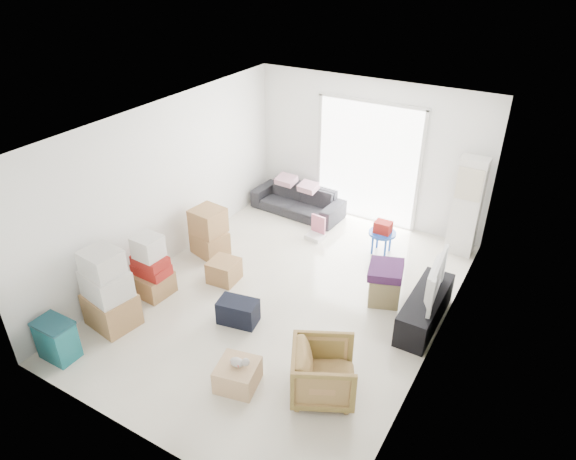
# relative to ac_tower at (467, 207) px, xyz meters

# --- Properties ---
(room_shell) EXTENTS (4.98, 6.48, 3.18)m
(room_shell) POSITION_rel_ac_tower_xyz_m (-1.95, -2.65, 0.48)
(room_shell) COLOR white
(room_shell) RESTS_ON ground
(sliding_door) EXTENTS (2.10, 0.04, 2.33)m
(sliding_door) POSITION_rel_ac_tower_xyz_m (-1.95, 0.33, 0.37)
(sliding_door) COLOR white
(sliding_door) RESTS_ON room_shell
(ac_tower) EXTENTS (0.45, 0.30, 1.75)m
(ac_tower) POSITION_rel_ac_tower_xyz_m (0.00, 0.00, 0.00)
(ac_tower) COLOR silver
(ac_tower) RESTS_ON room_shell
(tv_console) EXTENTS (0.43, 1.42, 0.47)m
(tv_console) POSITION_rel_ac_tower_xyz_m (0.05, -2.17, -0.64)
(tv_console) COLOR black
(tv_console) RESTS_ON room_shell
(television) EXTENTS (0.68, 1.06, 0.13)m
(television) POSITION_rel_ac_tower_xyz_m (0.05, -2.17, -0.34)
(television) COLOR black
(television) RESTS_ON tv_console
(sofa) EXTENTS (1.86, 0.65, 0.72)m
(sofa) POSITION_rel_ac_tower_xyz_m (-3.16, -0.15, -0.52)
(sofa) COLOR #292A2F
(sofa) RESTS_ON room_shell
(pillow_left) EXTENTS (0.40, 0.33, 0.12)m
(pillow_left) POSITION_rel_ac_tower_xyz_m (-3.45, -0.11, -0.10)
(pillow_left) COLOR #BC8998
(pillow_left) RESTS_ON sofa
(pillow_right) EXTENTS (0.41, 0.34, 0.13)m
(pillow_right) POSITION_rel_ac_tower_xyz_m (-2.91, -0.17, -0.09)
(pillow_right) COLOR #BC8998
(pillow_right) RESTS_ON sofa
(armchair) EXTENTS (0.95, 0.97, 0.76)m
(armchair) POSITION_rel_ac_tower_xyz_m (-0.59, -4.08, -0.50)
(armchair) COLOR #AE7C4D
(armchair) RESTS_ON room_shell
(storage_bins) EXTENTS (0.49, 0.35, 0.57)m
(storage_bins) POSITION_rel_ac_tower_xyz_m (-3.85, -5.26, -0.59)
(storage_bins) COLOR #135B63
(storage_bins) RESTS_ON room_shell
(box_stack_a) EXTENTS (0.74, 0.64, 1.21)m
(box_stack_a) POSITION_rel_ac_tower_xyz_m (-3.75, -4.43, -0.33)
(box_stack_a) COLOR #9D7347
(box_stack_a) RESTS_ON room_shell
(box_stack_b) EXTENTS (0.55, 0.53, 1.01)m
(box_stack_b) POSITION_rel_ac_tower_xyz_m (-3.75, -3.60, -0.44)
(box_stack_b) COLOR #9D7347
(box_stack_b) RESTS_ON room_shell
(box_stack_c) EXTENTS (0.67, 0.61, 0.86)m
(box_stack_c) POSITION_rel_ac_tower_xyz_m (-3.72, -2.24, -0.46)
(box_stack_c) COLOR #9D7347
(box_stack_c) RESTS_ON room_shell
(loose_box) EXTENTS (0.47, 0.47, 0.36)m
(loose_box) POSITION_rel_ac_tower_xyz_m (-3.02, -2.78, -0.69)
(loose_box) COLOR #9D7347
(loose_box) RESTS_ON room_shell
(duffel_bag) EXTENTS (0.61, 0.43, 0.36)m
(duffel_bag) POSITION_rel_ac_tower_xyz_m (-2.24, -3.50, -0.70)
(duffel_bag) COLOR black
(duffel_bag) RESTS_ON room_shell
(ottoman) EXTENTS (0.57, 0.57, 0.44)m
(ottoman) POSITION_rel_ac_tower_xyz_m (-0.63, -2.00, -0.65)
(ottoman) COLOR #9E905C
(ottoman) RESTS_ON room_shell
(blanket) EXTENTS (0.59, 0.59, 0.14)m
(blanket) POSITION_rel_ac_tower_xyz_m (-0.63, -2.00, -0.36)
(blanket) COLOR #421D4A
(blanket) RESTS_ON ottoman
(kids_table) EXTENTS (0.47, 0.47, 0.61)m
(kids_table) POSITION_rel_ac_tower_xyz_m (-1.17, -0.72, -0.45)
(kids_table) COLOR blue
(kids_table) RESTS_ON room_shell
(toy_walker) EXTENTS (0.34, 0.31, 0.42)m
(toy_walker) POSITION_rel_ac_tower_xyz_m (-2.37, -0.84, -0.76)
(toy_walker) COLOR silver
(toy_walker) RESTS_ON room_shell
(wood_crate) EXTENTS (0.57, 0.57, 0.32)m
(wood_crate) POSITION_rel_ac_tower_xyz_m (-1.55, -4.48, -0.71)
(wood_crate) COLOR #DAB07E
(wood_crate) RESTS_ON room_shell
(plush_bunny) EXTENTS (0.25, 0.14, 0.13)m
(plush_bunny) POSITION_rel_ac_tower_xyz_m (-1.52, -4.48, -0.50)
(plush_bunny) COLOR #B2ADA8
(plush_bunny) RESTS_ON wood_crate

